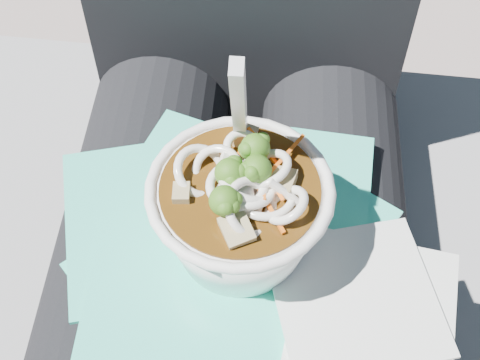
# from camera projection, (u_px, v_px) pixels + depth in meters

# --- Properties ---
(stone_ledge) EXTENTS (1.03, 0.55, 0.44)m
(stone_ledge) POSITION_uv_depth(u_px,v_px,m) (241.00, 285.00, 0.99)
(stone_ledge) COLOR slate
(stone_ledge) RESTS_ON ground
(lap) EXTENTS (0.36, 0.48, 0.16)m
(lap) POSITION_uv_depth(u_px,v_px,m) (230.00, 282.00, 0.66)
(lap) COLOR black
(lap) RESTS_ON stone_ledge
(person_body) EXTENTS (0.34, 0.94, 0.99)m
(person_body) POSITION_uv_depth(u_px,v_px,m) (237.00, 190.00, 0.69)
(person_body) COLOR black
(person_body) RESTS_ON ground
(plastic_bag) EXTENTS (0.32, 0.34, 0.01)m
(plastic_bag) POSITION_uv_depth(u_px,v_px,m) (218.00, 236.00, 0.59)
(plastic_bag) COLOR #2FC6A9
(plastic_bag) RESTS_ON lap
(napkins) EXTENTS (0.17, 0.16, 0.01)m
(napkins) POSITION_uv_depth(u_px,v_px,m) (366.00, 303.00, 0.54)
(napkins) COLOR silver
(napkins) RESTS_ON plastic_bag
(udon_bowl) EXTENTS (0.17, 0.17, 0.20)m
(udon_bowl) POSITION_uv_depth(u_px,v_px,m) (241.00, 208.00, 0.54)
(udon_bowl) COLOR white
(udon_bowl) RESTS_ON plastic_bag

